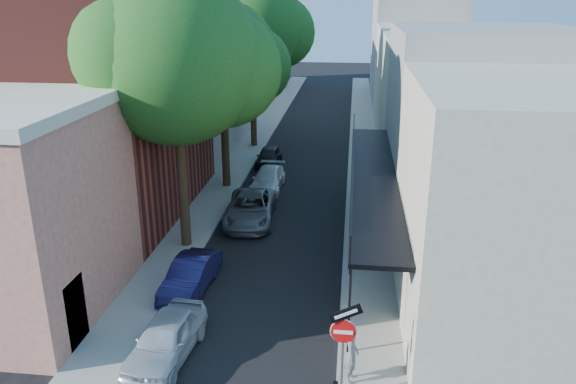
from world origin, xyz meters
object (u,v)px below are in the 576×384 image
(oak_near, at_px, (187,62))
(pedestrian, at_px, (352,356))
(oak_mid, at_px, (230,60))
(parked_car_b, at_px, (191,275))
(parked_car_d, at_px, (268,180))
(sign_post, at_px, (344,335))
(parked_car_e, at_px, (269,157))
(parked_car_a, at_px, (166,338))
(oak_far, at_px, (259,27))
(parked_car_c, at_px, (250,209))

(oak_near, distance_m, pedestrian, 12.96)
(oak_mid, bearing_deg, oak_near, -89.63)
(parked_car_b, xyz_separation_m, parked_car_d, (1.14, 11.55, -0.02))
(sign_post, relative_size, parked_car_e, 0.86)
(parked_car_a, relative_size, parked_car_e, 1.10)
(oak_far, bearing_deg, sign_post, -76.09)
(parked_car_e, bearing_deg, parked_car_d, -80.54)
(parked_car_b, bearing_deg, parked_car_a, -79.58)
(oak_near, bearing_deg, parked_car_c, 57.50)
(parked_car_e, bearing_deg, oak_near, -94.74)
(oak_near, relative_size, parked_car_c, 2.37)
(oak_mid, distance_m, parked_car_d, 6.79)
(oak_mid, bearing_deg, pedestrian, -67.62)
(parked_car_c, xyz_separation_m, pedestrian, (4.94, -11.46, 0.25))
(sign_post, relative_size, parked_car_a, 0.78)
(parked_car_e, relative_size, pedestrian, 2.16)
(oak_far, bearing_deg, parked_car_b, -87.77)
(oak_near, xyz_separation_m, oak_far, (0.01, 17.01, 0.38))
(parked_car_d, relative_size, pedestrian, 2.52)
(sign_post, height_order, parked_car_d, sign_post)
(parked_car_b, bearing_deg, oak_far, 97.00)
(oak_mid, height_order, parked_car_a, oak_mid)
(parked_car_d, bearing_deg, sign_post, -74.39)
(oak_mid, distance_m, parked_car_b, 13.58)
(sign_post, xyz_separation_m, parked_car_d, (-4.56, 16.89, -1.45))
(oak_near, height_order, parked_car_a, oak_near)
(parked_car_d, bearing_deg, oak_near, -104.00)
(oak_mid, bearing_deg, parked_car_d, -10.30)
(sign_post, distance_m, parked_car_e, 22.20)
(parked_car_a, height_order, parked_car_c, parked_car_c)
(sign_post, xyz_separation_m, parked_car_b, (-5.70, 5.34, -1.43))
(parked_car_d, height_order, parked_car_e, parked_car_e)
(parked_car_a, relative_size, parked_car_c, 0.79)
(oak_near, relative_size, oak_far, 0.96)
(oak_mid, xyz_separation_m, parked_car_d, (2.02, -0.37, -6.47))
(oak_far, distance_m, parked_car_e, 9.12)
(oak_near, xyz_separation_m, parked_car_c, (1.83, 2.87, -7.21))
(oak_far, distance_m, parked_car_a, 26.17)
(sign_post, height_order, oak_mid, oak_mid)
(oak_near, height_order, parked_car_b, oak_near)
(parked_car_d, bearing_deg, parked_car_a, -92.20)
(oak_far, height_order, parked_car_a, oak_far)
(parked_car_e, bearing_deg, parked_car_b, -90.35)
(parked_car_b, bearing_deg, parked_car_c, 86.43)
(parked_car_a, bearing_deg, parked_car_b, 101.01)
(parked_car_b, bearing_deg, sign_post, -38.38)
(sign_post, bearing_deg, oak_near, 125.09)
(oak_far, xyz_separation_m, parked_car_d, (1.95, -9.41, -7.67))
(parked_car_e, bearing_deg, parked_car_c, -85.48)
(parked_car_a, relative_size, pedestrian, 2.38)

